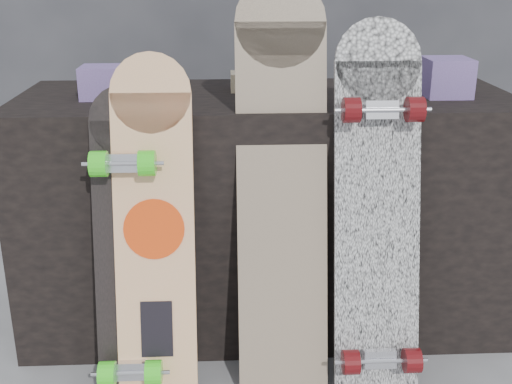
{
  "coord_description": "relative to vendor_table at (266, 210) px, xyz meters",
  "views": [
    {
      "loc": [
        -0.13,
        -1.55,
        1.2
      ],
      "look_at": [
        -0.05,
        0.2,
        0.57
      ],
      "focal_mm": 45.0,
      "sensor_mm": 36.0,
      "label": 1
    }
  ],
  "objects": [
    {
      "name": "vendor_table",
      "position": [
        0.0,
        0.0,
        0.0
      ],
      "size": [
        1.6,
        0.6,
        0.8
      ],
      "primitive_type": "cube",
      "color": "black",
      "rests_on": "ground"
    },
    {
      "name": "merch_box_purple",
      "position": [
        -0.49,
        -0.03,
        0.45
      ],
      "size": [
        0.18,
        0.12,
        0.1
      ],
      "primitive_type": "cube",
      "color": "#624083",
      "rests_on": "vendor_table"
    },
    {
      "name": "merch_box_small",
      "position": [
        0.57,
        -0.05,
        0.46
      ],
      "size": [
        0.14,
        0.14,
        0.12
      ],
      "primitive_type": "cube",
      "color": "#624083",
      "rests_on": "vendor_table"
    },
    {
      "name": "merch_box_flat",
      "position": [
        -0.0,
        0.07,
        0.43
      ],
      "size": [
        0.22,
        0.1,
        0.06
      ],
      "primitive_type": "cube",
      "color": "#D1B78C",
      "rests_on": "vendor_table"
    },
    {
      "name": "longboard_geisha",
      "position": [
        -0.34,
        -0.39,
        0.12
      ],
      "size": [
        0.22,
        0.25,
        0.98
      ],
      "rotation": [
        -0.24,
        0.0,
        0.0
      ],
      "color": "beige",
      "rests_on": "ground"
    },
    {
      "name": "longboard_celtic",
      "position": [
        0.02,
        -0.31,
        0.22
      ],
      "size": [
        0.26,
        0.32,
        1.17
      ],
      "rotation": [
        -0.26,
        0.0,
        0.0
      ],
      "color": "beige",
      "rests_on": "ground"
    },
    {
      "name": "longboard_cascadia",
      "position": [
        0.29,
        -0.39,
        0.15
      ],
      "size": [
        0.24,
        0.34,
        1.07
      ],
      "rotation": [
        -0.25,
        0.0,
        0.0
      ],
      "color": "white",
      "rests_on": "ground"
    },
    {
      "name": "skateboard_dark",
      "position": [
        -0.41,
        -0.41,
        0.06
      ],
      "size": [
        0.2,
        0.28,
        0.89
      ],
      "rotation": [
        -0.22,
        0.0,
        0.0
      ],
      "color": "black",
      "rests_on": "ground"
    }
  ]
}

